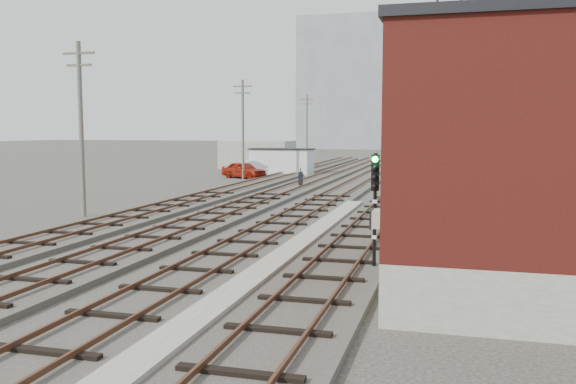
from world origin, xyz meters
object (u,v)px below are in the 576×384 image
at_px(switch_stand, 301,179).
at_px(car_silver, 256,167).
at_px(site_trailer, 282,161).
at_px(car_red, 244,170).
at_px(signal_mast, 375,204).
at_px(car_grey, 285,166).

height_order(switch_stand, car_silver, switch_stand).
distance_m(site_trailer, car_silver, 2.63).
bearing_deg(site_trailer, car_red, -108.80).
bearing_deg(car_red, signal_mast, -131.67).
bearing_deg(signal_mast, car_silver, 113.24).
bearing_deg(signal_mast, site_trailer, 109.81).
height_order(switch_stand, car_grey, switch_stand).
relative_size(site_trailer, car_red, 1.43).
height_order(switch_stand, site_trailer, site_trailer).
bearing_deg(signal_mast, car_red, 115.58).
bearing_deg(site_trailer, car_grey, 105.23).
height_order(signal_mast, car_silver, signal_mast).
relative_size(car_red, car_grey, 1.06).
height_order(signal_mast, switch_stand, signal_mast).
distance_m(site_trailer, car_grey, 3.76).
bearing_deg(car_silver, car_grey, -29.62).
distance_m(car_red, car_grey, 8.94).
relative_size(switch_stand, car_grey, 0.34).
height_order(signal_mast, site_trailer, signal_mast).
relative_size(site_trailer, car_silver, 1.46).
xyz_separation_m(car_silver, car_grey, (1.78, 4.20, -0.11)).
bearing_deg(signal_mast, switch_stand, 108.79).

